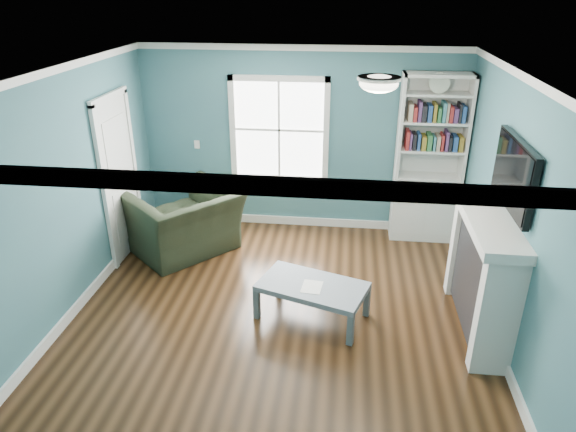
# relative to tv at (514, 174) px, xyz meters

# --- Properties ---
(floor) EXTENTS (5.00, 5.00, 0.00)m
(floor) POSITION_rel_tv_xyz_m (-2.20, -0.20, -1.72)
(floor) COLOR black
(floor) RESTS_ON ground
(room_walls) EXTENTS (5.00, 5.00, 5.00)m
(room_walls) POSITION_rel_tv_xyz_m (-2.20, -0.20, -0.14)
(room_walls) COLOR teal
(room_walls) RESTS_ON ground
(trim) EXTENTS (4.50, 5.00, 2.60)m
(trim) POSITION_rel_tv_xyz_m (-2.20, -0.20, -0.49)
(trim) COLOR white
(trim) RESTS_ON ground
(window) EXTENTS (1.40, 0.06, 1.50)m
(window) POSITION_rel_tv_xyz_m (-2.50, 2.29, -0.27)
(window) COLOR white
(window) RESTS_ON room_walls
(bookshelf) EXTENTS (0.90, 0.35, 2.31)m
(bookshelf) POSITION_rel_tv_xyz_m (-0.43, 2.10, -0.80)
(bookshelf) COLOR silver
(bookshelf) RESTS_ON ground
(fireplace) EXTENTS (0.44, 1.58, 1.30)m
(fireplace) POSITION_rel_tv_xyz_m (-0.12, 0.00, -1.09)
(fireplace) COLOR black
(fireplace) RESTS_ON ground
(tv) EXTENTS (0.06, 1.10, 0.65)m
(tv) POSITION_rel_tv_xyz_m (0.00, 0.00, 0.00)
(tv) COLOR black
(tv) RESTS_ON fireplace
(door) EXTENTS (0.12, 0.98, 2.17)m
(door) POSITION_rel_tv_xyz_m (-4.42, 1.20, -0.65)
(door) COLOR silver
(door) RESTS_ON ground
(ceiling_fixture) EXTENTS (0.38, 0.38, 0.15)m
(ceiling_fixture) POSITION_rel_tv_xyz_m (-1.30, -0.10, 0.82)
(ceiling_fixture) COLOR white
(ceiling_fixture) RESTS_ON room_walls
(light_switch) EXTENTS (0.08, 0.01, 0.12)m
(light_switch) POSITION_rel_tv_xyz_m (-3.70, 2.28, -0.52)
(light_switch) COLOR white
(light_switch) RESTS_ON room_walls
(recliner) EXTENTS (1.51, 1.54, 1.14)m
(recliner) POSITION_rel_tv_xyz_m (-3.65, 1.30, -1.15)
(recliner) COLOR black
(recliner) RESTS_ON ground
(coffee_table) EXTENTS (1.26, 0.94, 0.41)m
(coffee_table) POSITION_rel_tv_xyz_m (-1.84, -0.02, -1.37)
(coffee_table) COLOR #545E64
(coffee_table) RESTS_ON ground
(paper_sheet) EXTENTS (0.23, 0.28, 0.00)m
(paper_sheet) POSITION_rel_tv_xyz_m (-1.84, -0.07, -1.31)
(paper_sheet) COLOR white
(paper_sheet) RESTS_ON coffee_table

